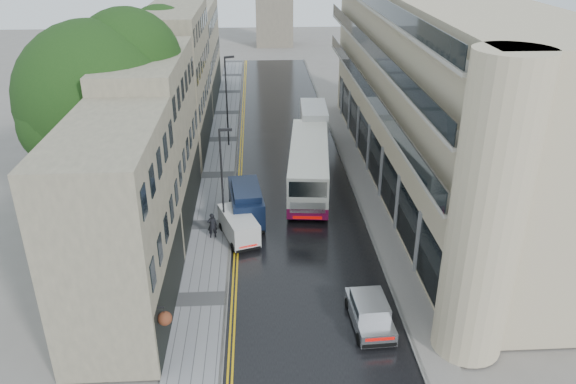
{
  "coord_description": "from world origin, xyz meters",
  "views": [
    {
      "loc": [
        -2.63,
        -14.04,
        18.27
      ],
      "look_at": [
        -0.82,
        18.0,
        2.96
      ],
      "focal_mm": 35.0,
      "sensor_mm": 36.0,
      "label": 1
    }
  ],
  "objects_px": {
    "white_lorry": "(303,131)",
    "white_van": "(233,239)",
    "cream_bus": "(290,184)",
    "pedestrian": "(212,225)",
    "silver_hatchback": "(360,331)",
    "tree_near": "(100,125)",
    "tree_far": "(143,84)",
    "lamp_post_far": "(227,102)",
    "lamp_post_near": "(222,184)",
    "navy_van": "(234,215)"
  },
  "relations": [
    {
      "from": "navy_van",
      "to": "tree_far",
      "type": "bearing_deg",
      "value": 112.09
    },
    {
      "from": "tree_far",
      "to": "lamp_post_far",
      "type": "height_order",
      "value": "tree_far"
    },
    {
      "from": "tree_far",
      "to": "cream_bus",
      "type": "bearing_deg",
      "value": -43.35
    },
    {
      "from": "lamp_post_far",
      "to": "lamp_post_near",
      "type": "bearing_deg",
      "value": -109.96
    },
    {
      "from": "tree_far",
      "to": "lamp_post_far",
      "type": "bearing_deg",
      "value": 10.07
    },
    {
      "from": "tree_far",
      "to": "silver_hatchback",
      "type": "bearing_deg",
      "value": -61.36
    },
    {
      "from": "tree_far",
      "to": "white_van",
      "type": "bearing_deg",
      "value": -65.25
    },
    {
      "from": "cream_bus",
      "to": "pedestrian",
      "type": "bearing_deg",
      "value": -133.86
    },
    {
      "from": "cream_bus",
      "to": "white_van",
      "type": "distance_m",
      "value": 7.21
    },
    {
      "from": "tree_far",
      "to": "pedestrian",
      "type": "bearing_deg",
      "value": -67.2
    },
    {
      "from": "tree_near",
      "to": "tree_far",
      "type": "bearing_deg",
      "value": 88.68
    },
    {
      "from": "pedestrian",
      "to": "navy_van",
      "type": "bearing_deg",
      "value": -160.8
    },
    {
      "from": "silver_hatchback",
      "to": "navy_van",
      "type": "distance_m",
      "value": 12.91
    },
    {
      "from": "silver_hatchback",
      "to": "pedestrian",
      "type": "relative_size",
      "value": 2.34
    },
    {
      "from": "tree_near",
      "to": "lamp_post_far",
      "type": "distance_m",
      "value": 16.19
    },
    {
      "from": "white_van",
      "to": "lamp_post_far",
      "type": "height_order",
      "value": "lamp_post_far"
    },
    {
      "from": "silver_hatchback",
      "to": "white_lorry",
      "type": "bearing_deg",
      "value": 88.81
    },
    {
      "from": "navy_van",
      "to": "silver_hatchback",
      "type": "bearing_deg",
      "value": -66.73
    },
    {
      "from": "silver_hatchback",
      "to": "lamp_post_far",
      "type": "bearing_deg",
      "value": 102.18
    },
    {
      "from": "tree_near",
      "to": "pedestrian",
      "type": "bearing_deg",
      "value": -20.24
    },
    {
      "from": "pedestrian",
      "to": "cream_bus",
      "type": "bearing_deg",
      "value": -148.78
    },
    {
      "from": "lamp_post_near",
      "to": "lamp_post_far",
      "type": "bearing_deg",
      "value": 88.88
    },
    {
      "from": "pedestrian",
      "to": "white_lorry",
      "type": "bearing_deg",
      "value": -124.04
    },
    {
      "from": "tree_far",
      "to": "cream_bus",
      "type": "distance_m",
      "value": 16.78
    },
    {
      "from": "tree_far",
      "to": "silver_hatchback",
      "type": "relative_size",
      "value": 3.1
    },
    {
      "from": "pedestrian",
      "to": "lamp_post_far",
      "type": "distance_m",
      "value": 17.04
    },
    {
      "from": "tree_far",
      "to": "white_van",
      "type": "xyz_separation_m",
      "value": [
        7.9,
        -17.14,
        -5.32
      ]
    },
    {
      "from": "cream_bus",
      "to": "lamp_post_near",
      "type": "height_order",
      "value": "lamp_post_near"
    },
    {
      "from": "tree_near",
      "to": "lamp_post_near",
      "type": "distance_m",
      "value": 8.51
    },
    {
      "from": "silver_hatchback",
      "to": "white_van",
      "type": "relative_size",
      "value": 1.02
    },
    {
      "from": "white_lorry",
      "to": "navy_van",
      "type": "height_order",
      "value": "white_lorry"
    },
    {
      "from": "cream_bus",
      "to": "silver_hatchback",
      "type": "distance_m",
      "value": 15.16
    },
    {
      "from": "navy_van",
      "to": "lamp_post_far",
      "type": "height_order",
      "value": "lamp_post_far"
    },
    {
      "from": "tree_near",
      "to": "tree_far",
      "type": "relative_size",
      "value": 1.11
    },
    {
      "from": "lamp_post_far",
      "to": "cream_bus",
      "type": "bearing_deg",
      "value": -89.76
    },
    {
      "from": "tree_far",
      "to": "navy_van",
      "type": "distance_m",
      "value": 17.46
    },
    {
      "from": "cream_bus",
      "to": "pedestrian",
      "type": "xyz_separation_m",
      "value": [
        -5.23,
        -4.42,
        -0.72
      ]
    },
    {
      "from": "cream_bus",
      "to": "lamp_post_far",
      "type": "xyz_separation_m",
      "value": [
        -4.86,
        12.32,
        2.42
      ]
    },
    {
      "from": "pedestrian",
      "to": "lamp_post_near",
      "type": "relative_size",
      "value": 0.24
    },
    {
      "from": "white_lorry",
      "to": "silver_hatchback",
      "type": "bearing_deg",
      "value": -85.79
    },
    {
      "from": "silver_hatchback",
      "to": "pedestrian",
      "type": "distance_m",
      "value": 13.02
    },
    {
      "from": "tree_near",
      "to": "pedestrian",
      "type": "xyz_separation_m",
      "value": [
        6.82,
        -2.52,
        -5.97
      ]
    },
    {
      "from": "tree_far",
      "to": "cream_bus",
      "type": "height_order",
      "value": "tree_far"
    },
    {
      "from": "white_lorry",
      "to": "pedestrian",
      "type": "distance_m",
      "value": 16.47
    },
    {
      "from": "lamp_post_near",
      "to": "lamp_post_far",
      "type": "xyz_separation_m",
      "value": [
        -0.38,
        16.38,
        0.41
      ]
    },
    {
      "from": "cream_bus",
      "to": "white_van",
      "type": "xyz_separation_m",
      "value": [
        -3.85,
        -6.04,
        -0.79
      ]
    },
    {
      "from": "white_lorry",
      "to": "white_van",
      "type": "height_order",
      "value": "white_lorry"
    },
    {
      "from": "navy_van",
      "to": "pedestrian",
      "type": "height_order",
      "value": "navy_van"
    },
    {
      "from": "cream_bus",
      "to": "white_van",
      "type": "bearing_deg",
      "value": -116.58
    },
    {
      "from": "white_lorry",
      "to": "lamp_post_near",
      "type": "distance_m",
      "value": 15.9
    }
  ]
}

